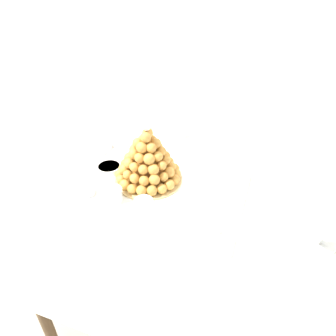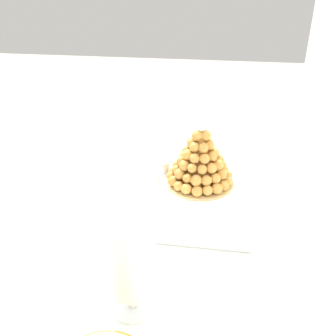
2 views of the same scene
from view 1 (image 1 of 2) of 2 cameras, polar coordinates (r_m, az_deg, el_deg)
ground_plane at (r=1.68m, az=7.54°, el=-27.13°), size 12.00×12.00×0.00m
backdrop_wall at (r=1.64m, az=18.46°, el=25.18°), size 4.80×0.10×2.50m
buffet_table at (r=1.13m, az=10.10°, el=-10.31°), size 1.40×0.88×0.77m
serving_tray at (r=1.12m, az=-1.88°, el=-3.99°), size 0.61×0.44×0.02m
croquembouche at (r=1.11m, az=-3.83°, el=1.65°), size 0.25×0.25×0.24m
dessert_cup_left at (r=1.11m, az=-14.72°, el=-3.63°), size 0.05×0.05×0.05m
dessert_cup_mid_left at (r=1.07m, az=-10.03°, el=-5.02°), size 0.06×0.06×0.05m
dessert_cup_centre at (r=1.01m, az=-4.51°, el=-7.10°), size 0.06×0.06×0.05m
dessert_cup_mid_right at (r=0.99m, az=2.06°, el=-7.81°), size 0.06×0.06×0.05m
dessert_cup_right at (r=0.96m, az=8.29°, el=-10.08°), size 0.06×0.06×0.05m
creme_brulee_ramekin at (r=1.22m, az=-10.90°, el=0.04°), size 0.09×0.09×0.02m
macaron_goblet at (r=0.94m, az=28.37°, el=-5.78°), size 0.11×0.11×0.25m
wine_glass at (r=1.25m, az=3.70°, el=6.84°), size 0.08×0.08×0.17m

